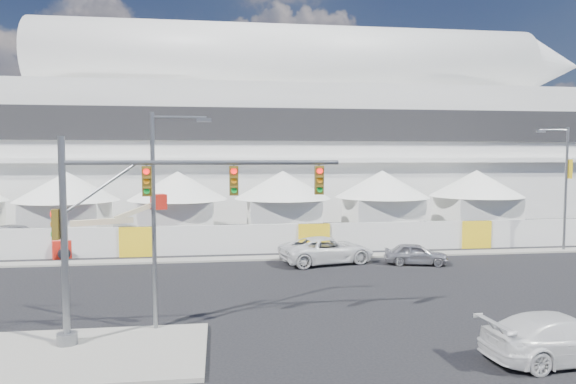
{
  "coord_description": "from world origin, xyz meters",
  "views": [
    {
      "loc": [
        -0.51,
        -20.41,
        6.68
      ],
      "look_at": [
        3.59,
        10.0,
        4.54
      ],
      "focal_mm": 32.0,
      "sensor_mm": 36.0,
      "label": 1
    }
  ],
  "objects": [
    {
      "name": "ground",
      "position": [
        0.0,
        0.0,
        0.0
      ],
      "size": [
        160.0,
        160.0,
        0.0
      ],
      "primitive_type": "plane",
      "color": "black",
      "rests_on": "ground"
    },
    {
      "name": "median_island",
      "position": [
        -6.0,
        -3.0,
        0.07
      ],
      "size": [
        10.0,
        5.0,
        0.15
      ],
      "primitive_type": "cube",
      "color": "gray",
      "rests_on": "ground"
    },
    {
      "name": "far_curb",
      "position": [
        20.0,
        12.5,
        0.06
      ],
      "size": [
        80.0,
        1.2,
        0.12
      ],
      "primitive_type": "cube",
      "color": "gray",
      "rests_on": "ground"
    },
    {
      "name": "stadium",
      "position": [
        8.71,
        41.5,
        9.45
      ],
      "size": [
        80.0,
        24.8,
        21.98
      ],
      "color": "silver",
      "rests_on": "ground"
    },
    {
      "name": "tent_row",
      "position": [
        0.5,
        24.0,
        3.15
      ],
      "size": [
        53.4,
        8.4,
        5.4
      ],
      "color": "white",
      "rests_on": "ground"
    },
    {
      "name": "hoarding_fence",
      "position": [
        6.0,
        14.5,
        1.0
      ],
      "size": [
        70.0,
        0.25,
        2.0
      ],
      "primitive_type": "cube",
      "color": "silver",
      "rests_on": "ground"
    },
    {
      "name": "sedan_silver",
      "position": [
        11.5,
        9.58,
        0.66
      ],
      "size": [
        2.47,
        4.12,
        1.31
      ],
      "primitive_type": "imported",
      "rotation": [
        0.0,
        0.0,
        1.32
      ],
      "color": "#A4A3A8",
      "rests_on": "ground"
    },
    {
      "name": "pickup_curb",
      "position": [
        6.14,
        10.71,
        0.83
      ],
      "size": [
        4.0,
        6.41,
        1.65
      ],
      "primitive_type": "imported",
      "rotation": [
        0.0,
        0.0,
        1.8
      ],
      "color": "silver",
      "rests_on": "ground"
    },
    {
      "name": "pickup_near",
      "position": [
        10.53,
        -5.4,
        0.77
      ],
      "size": [
        2.53,
        5.45,
        1.54
      ],
      "primitive_type": "imported",
      "rotation": [
        0.0,
        0.0,
        1.64
      ],
      "color": "silver",
      "rests_on": "ground"
    },
    {
      "name": "lot_car_a",
      "position": [
        16.17,
        17.64,
        0.77
      ],
      "size": [
        2.52,
        4.91,
        1.54
      ],
      "primitive_type": "imported",
      "rotation": [
        0.0,
        0.0,
        1.37
      ],
      "color": "white",
      "rests_on": "ground"
    },
    {
      "name": "lot_car_b",
      "position": [
        23.81,
        17.06,
        0.64
      ],
      "size": [
        2.71,
        4.02,
        1.27
      ],
      "primitive_type": "imported",
      "rotation": [
        0.0,
        0.0,
        1.93
      ],
      "color": "black",
      "rests_on": "ground"
    },
    {
      "name": "lot_car_c",
      "position": [
        -15.19,
        18.95,
        0.82
      ],
      "size": [
        4.22,
        6.08,
        1.63
      ],
      "primitive_type": "imported",
      "rotation": [
        0.0,
        0.0,
        1.19
      ],
      "color": "#B8B9BD",
      "rests_on": "ground"
    },
    {
      "name": "traffic_mast",
      "position": [
        -3.67,
        -2.13,
        4.19
      ],
      "size": [
        9.95,
        0.7,
        7.21
      ],
      "color": "slate",
      "rests_on": "median_island"
    },
    {
      "name": "streetlight_median",
      "position": [
        -2.74,
        -0.8,
        4.83
      ],
      "size": [
        2.26,
        0.23,
        8.16
      ],
      "color": "gray",
      "rests_on": "median_island"
    },
    {
      "name": "streetlight_curb",
      "position": [
        23.38,
        12.5,
        5.04
      ],
      "size": [
        2.57,
        0.58,
        8.68
      ],
      "color": "gray",
      "rests_on": "ground"
    },
    {
      "name": "boom_lift",
      "position": [
        -8.96,
        15.5,
        1.06
      ],
      "size": [
        8.03,
        3.14,
        3.93
      ],
      "rotation": [
        0.0,
        0.0,
        0.4
      ],
      "color": "red",
      "rests_on": "ground"
    }
  ]
}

